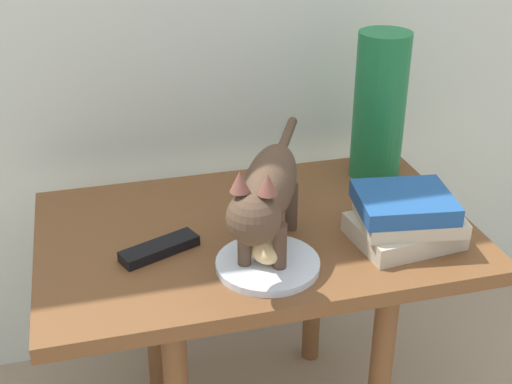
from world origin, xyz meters
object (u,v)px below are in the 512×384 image
at_px(side_table, 256,260).
at_px(bread_roll, 267,248).
at_px(plate, 268,264).
at_px(cat, 267,192).
at_px(green_vase, 379,107).
at_px(tv_remote, 159,249).
at_px(book_stack, 405,218).

relative_size(side_table, bread_roll, 10.57).
height_order(side_table, plate, plate).
height_order(side_table, bread_roll, bread_roll).
xyz_separation_m(side_table, cat, (-0.01, -0.10, 0.21)).
relative_size(plate, green_vase, 0.57).
height_order(bread_roll, green_vase, green_vase).
bearing_deg(green_vase, cat, -140.78).
bearing_deg(tv_remote, side_table, -10.12).
bearing_deg(plate, book_stack, 5.09).
relative_size(cat, book_stack, 2.11).
relative_size(book_stack, green_vase, 0.64).
bearing_deg(bread_roll, green_vase, 41.83).
height_order(plate, green_vase, green_vase).
relative_size(plate, cat, 0.42).
bearing_deg(tv_remote, cat, -39.55).
xyz_separation_m(plate, bread_roll, (-0.00, 0.00, 0.03)).
bearing_deg(book_stack, green_vase, 77.83).
xyz_separation_m(book_stack, green_vase, (0.06, 0.28, 0.12)).
distance_m(plate, bread_roll, 0.03).
bearing_deg(bread_roll, plate, -75.11).
relative_size(bread_roll, green_vase, 0.25).
bearing_deg(bread_roll, cat, 74.39).
distance_m(bread_roll, green_vase, 0.47).
height_order(green_vase, tv_remote, green_vase).
bearing_deg(tv_remote, bread_roll, -49.75).
height_order(bread_roll, cat, cat).
height_order(side_table, cat, cat).
xyz_separation_m(side_table, book_stack, (0.26, -0.12, 0.12)).
xyz_separation_m(side_table, green_vase, (0.32, 0.17, 0.24)).
distance_m(side_table, tv_remote, 0.22).
xyz_separation_m(plate, green_vase, (0.34, 0.31, 0.16)).
bearing_deg(green_vase, plate, -137.66).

